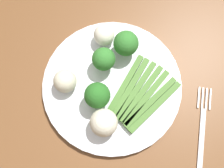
{
  "coord_description": "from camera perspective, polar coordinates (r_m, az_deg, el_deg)",
  "views": [
    {
      "loc": [
        0.14,
        -0.13,
        1.3
      ],
      "look_at": [
        0.08,
        0.01,
        0.77
      ],
      "focal_mm": 43.18,
      "sensor_mm": 36.0,
      "label": 1
    }
  ],
  "objects": [
    {
      "name": "ground_plane",
      "position": [
        1.32,
        -3.38,
        -8.28
      ],
      "size": [
        6.0,
        6.0,
        0.02
      ],
      "primitive_type": "cube",
      "color": "#B7A88E"
    },
    {
      "name": "dining_table",
      "position": [
        0.69,
        -6.43,
        -1.21
      ],
      "size": [
        1.28,
        0.83,
        0.75
      ],
      "color": "brown",
      "rests_on": "ground_plane"
    },
    {
      "name": "plate",
      "position": [
        0.56,
        -0.0,
        -0.35
      ],
      "size": [
        0.29,
        0.29,
        0.01
      ],
      "primitive_type": "cylinder",
      "color": "white",
      "rests_on": "dining_table"
    },
    {
      "name": "asparagus_bundle",
      "position": [
        0.55,
        6.05,
        -2.27
      ],
      "size": [
        0.12,
        0.16,
        0.01
      ],
      "rotation": [
        0.0,
        0.0,
        1.34
      ],
      "color": "#47752D",
      "rests_on": "plate"
    },
    {
      "name": "broccoli_front",
      "position": [
        0.51,
        -3.13,
        -2.45
      ],
      "size": [
        0.05,
        0.05,
        0.06
      ],
      "color": "#568E33",
      "rests_on": "plate"
    },
    {
      "name": "broccoli_right",
      "position": [
        0.55,
        2.97,
        8.55
      ],
      "size": [
        0.05,
        0.05,
        0.06
      ],
      "color": "#609E3D",
      "rests_on": "plate"
    },
    {
      "name": "broccoli_outer_edge",
      "position": [
        0.54,
        -1.79,
        5.26
      ],
      "size": [
        0.05,
        0.05,
        0.06
      ],
      "color": "#609E3D",
      "rests_on": "plate"
    },
    {
      "name": "cauliflower_front_left",
      "position": [
        0.54,
        -9.89,
        0.61
      ],
      "size": [
        0.05,
        0.05,
        0.05
      ],
      "primitive_type": "sphere",
      "color": "beige",
      "rests_on": "plate"
    },
    {
      "name": "cauliflower_mid",
      "position": [
        0.57,
        -1.68,
        10.3
      ],
      "size": [
        0.04,
        0.04,
        0.04
      ],
      "primitive_type": "sphere",
      "color": "white",
      "rests_on": "plate"
    },
    {
      "name": "cauliflower_near_center",
      "position": [
        0.51,
        -1.75,
        -8.19
      ],
      "size": [
        0.05,
        0.05,
        0.05
      ],
      "primitive_type": "sphere",
      "color": "silver",
      "rests_on": "plate"
    },
    {
      "name": "fork",
      "position": [
        0.58,
        18.59,
        -8.3
      ],
      "size": [
        0.06,
        0.16,
        0.0
      ],
      "rotation": [
        0.0,
        0.0,
        1.82
      ],
      "color": "silver",
      "rests_on": "dining_table"
    }
  ]
}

